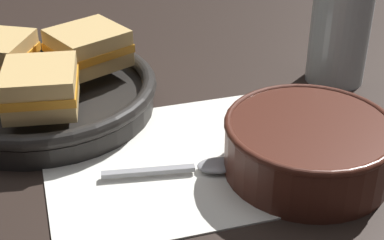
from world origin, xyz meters
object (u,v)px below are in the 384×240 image
at_px(soup_bowl, 308,144).
at_px(sandwich_far_left, 88,48).
at_px(drinking_glass, 339,35).
at_px(spoon, 198,167).
at_px(sandwich_near_right, 41,87).
at_px(skillet, 44,95).

relative_size(soup_bowl, sandwich_far_left, 1.67).
bearing_deg(drinking_glass, sandwich_far_left, 162.79).
xyz_separation_m(spoon, sandwich_near_right, (-0.12, 0.13, 0.06)).
distance_m(sandwich_far_left, drinking_glass, 0.32).
bearing_deg(drinking_glass, soup_bowl, -133.85).
xyz_separation_m(spoon, skillet, (-0.11, 0.20, 0.01)).
bearing_deg(soup_bowl, skillet, 131.85).
height_order(spoon, sandwich_near_right, sandwich_near_right).
relative_size(soup_bowl, sandwich_near_right, 1.65).
bearing_deg(sandwich_near_right, sandwich_far_left, 46.95).
bearing_deg(sandwich_far_left, sandwich_near_right, -133.05).
bearing_deg(skillet, sandwich_near_right, -101.30).
height_order(spoon, skillet, skillet).
xyz_separation_m(skillet, drinking_glass, (0.37, -0.08, 0.04)).
bearing_deg(sandwich_far_left, drinking_glass, -17.21).
bearing_deg(skillet, soup_bowl, -48.15).
distance_m(skillet, sandwich_far_left, 0.08).
height_order(sandwich_near_right, sandwich_far_left, same).
xyz_separation_m(soup_bowl, sandwich_near_right, (-0.23, 0.18, 0.03)).
height_order(soup_bowl, sandwich_far_left, sandwich_far_left).
relative_size(skillet, drinking_glass, 2.70).
bearing_deg(sandwich_far_left, skillet, -164.46).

